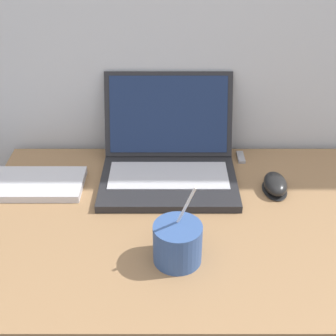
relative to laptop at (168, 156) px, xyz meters
name	(u,v)px	position (x,y,z in m)	size (l,w,h in m)	color
desk	(184,325)	(0.05, -0.20, -0.44)	(1.02, 0.67, 0.77)	#936D47
laptop	(168,156)	(0.00, 0.00, 0.00)	(0.36, 0.34, 0.24)	#232326
drink_cup	(177,242)	(0.02, -0.34, -0.01)	(0.10, 0.10, 0.19)	#33518C
computer_mouse	(275,184)	(0.28, -0.08, -0.04)	(0.06, 0.10, 0.04)	black
external_keyboard	(6,184)	(-0.43, -0.07, -0.04)	(0.41, 0.14, 0.02)	silver
usb_stick	(240,157)	(0.21, 0.08, -0.05)	(0.02, 0.06, 0.01)	#99999E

